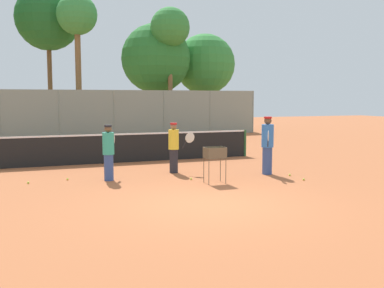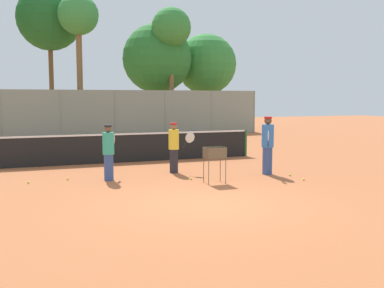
{
  "view_description": "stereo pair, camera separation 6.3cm",
  "coord_description": "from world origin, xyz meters",
  "px_view_note": "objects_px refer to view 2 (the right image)",
  "views": [
    {
      "loc": [
        -3.84,
        -9.0,
        2.35
      ],
      "look_at": [
        0.94,
        3.31,
        1.0
      ],
      "focal_mm": 42.0,
      "sensor_mm": 36.0,
      "label": 1
    },
    {
      "loc": [
        -3.78,
        -9.03,
        2.35
      ],
      "look_at": [
        0.94,
        3.31,
        1.0
      ],
      "focal_mm": 42.0,
      "sensor_mm": 36.0,
      "label": 2
    }
  ],
  "objects_px": {
    "tennis_net": "(131,147)",
    "ball_cart": "(215,156)",
    "player_white_outfit": "(174,147)",
    "player_red_cap": "(109,152)",
    "parked_car": "(36,123)",
    "player_yellow_shirt": "(268,145)"
  },
  "relations": [
    {
      "from": "player_red_cap",
      "to": "parked_car",
      "type": "distance_m",
      "value": 19.24
    },
    {
      "from": "tennis_net",
      "to": "ball_cart",
      "type": "relative_size",
      "value": 9.52
    },
    {
      "from": "player_white_outfit",
      "to": "parked_car",
      "type": "xyz_separation_m",
      "value": [
        -3.52,
        18.61,
        -0.16
      ]
    },
    {
      "from": "player_red_cap",
      "to": "player_yellow_shirt",
      "type": "distance_m",
      "value": 4.83
    },
    {
      "from": "player_red_cap",
      "to": "ball_cart",
      "type": "height_order",
      "value": "player_red_cap"
    },
    {
      "from": "player_white_outfit",
      "to": "player_yellow_shirt",
      "type": "relative_size",
      "value": 0.88
    },
    {
      "from": "player_white_outfit",
      "to": "parked_car",
      "type": "relative_size",
      "value": 0.38
    },
    {
      "from": "player_red_cap",
      "to": "player_yellow_shirt",
      "type": "xyz_separation_m",
      "value": [
        4.77,
        -0.73,
        0.1
      ]
    },
    {
      "from": "tennis_net",
      "to": "player_red_cap",
      "type": "bearing_deg",
      "value": -113.23
    },
    {
      "from": "tennis_net",
      "to": "parked_car",
      "type": "bearing_deg",
      "value": 100.09
    },
    {
      "from": "ball_cart",
      "to": "parked_car",
      "type": "relative_size",
      "value": 0.24
    },
    {
      "from": "player_yellow_shirt",
      "to": "parked_car",
      "type": "bearing_deg",
      "value": -134.27
    },
    {
      "from": "tennis_net",
      "to": "player_yellow_shirt",
      "type": "relative_size",
      "value": 5.35
    },
    {
      "from": "player_white_outfit",
      "to": "player_red_cap",
      "type": "bearing_deg",
      "value": -136.62
    },
    {
      "from": "player_red_cap",
      "to": "player_white_outfit",
      "type": "bearing_deg",
      "value": -47.5
    },
    {
      "from": "tennis_net",
      "to": "player_white_outfit",
      "type": "bearing_deg",
      "value": -75.83
    },
    {
      "from": "tennis_net",
      "to": "player_yellow_shirt",
      "type": "height_order",
      "value": "player_yellow_shirt"
    },
    {
      "from": "tennis_net",
      "to": "player_red_cap",
      "type": "xyz_separation_m",
      "value": [
        -1.46,
        -3.41,
        0.27
      ]
    },
    {
      "from": "tennis_net",
      "to": "player_red_cap",
      "type": "height_order",
      "value": "player_red_cap"
    },
    {
      "from": "tennis_net",
      "to": "player_yellow_shirt",
      "type": "distance_m",
      "value": 5.31
    },
    {
      "from": "tennis_net",
      "to": "ball_cart",
      "type": "distance_m",
      "value": 5.03
    },
    {
      "from": "player_red_cap",
      "to": "tennis_net",
      "type": "bearing_deg",
      "value": 4.26
    }
  ]
}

